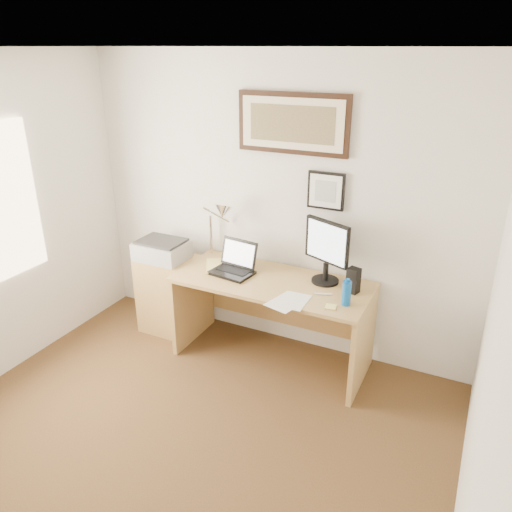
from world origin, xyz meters
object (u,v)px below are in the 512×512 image
Objects in this scene: water_bottle at (347,293)px; side_cabinet at (170,294)px; desk at (276,302)px; lcd_monitor at (327,249)px; printer at (162,250)px; book at (206,267)px; laptop at (234,266)px.

side_cabinet is at bearing 173.91° from water_bottle.
water_bottle reaches higher than desk.
desk is 3.08× the size of lcd_monitor.
printer reaches higher than side_cabinet.
book is at bearing -170.12° from lcd_monitor.
water_bottle is at bearing -48.18° from lcd_monitor.
laptop reaches higher than printer.
water_bottle is at bearing -5.30° from book.
water_bottle reaches higher than book.
water_bottle is 0.64× the size of book.
side_cabinet is 1.40× the size of lcd_monitor.
laptop is 0.79m from lcd_monitor.
desk is 1.14m from printer.
desk is at bearing -169.43° from lcd_monitor.
desk reaches higher than side_cabinet.
book is 0.67m from desk.
laptop is (-1.01, 0.15, -0.04)m from water_bottle.
lcd_monitor reaches higher than printer.
lcd_monitor reaches higher than water_bottle.
water_bottle is 0.51× the size of laptop.
water_bottle is at bearing -18.55° from desk.
water_bottle is 1.02m from laptop.
lcd_monitor is (1.00, 0.17, 0.28)m from book.
laptop reaches higher than book.
lcd_monitor is 1.51m from printer.
laptop is (-0.35, -0.07, 0.29)m from desk.
desk is at bearing 1.89° from side_cabinet.
laptop is 0.71× the size of lcd_monitor.
lcd_monitor is at bearing 9.88° from book.
water_bottle is (1.72, -0.18, 0.48)m from side_cabinet.
lcd_monitor reaches higher than laptop.
book is at bearing 174.70° from water_bottle.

